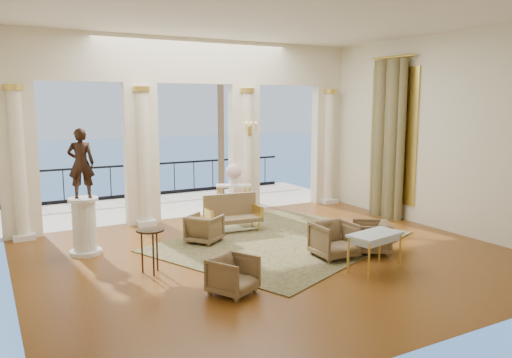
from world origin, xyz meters
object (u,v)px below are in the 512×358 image
armchair_b (334,238)px  game_table (375,237)px  statue (81,163)px  console_table (234,190)px  armchair_d (204,227)px  armchair_a (233,273)px  pedestal (84,227)px  settee (232,213)px  armchair_c (371,236)px  side_table (150,235)px

armchair_b → game_table: (0.18, -0.92, 0.22)m
statue → console_table: 4.36m
armchair_b → armchair_d: 2.78m
armchair_a → pedestal: (-1.62, 3.24, 0.21)m
pedestal → statue: statue is taller
settee → armchair_a: bearing=-110.5°
game_table → pedestal: 5.51m
armchair_a → armchair_c: size_ratio=0.93×
side_table → statue: bearing=115.1°
game_table → settee: bearing=94.4°
statue → console_table: bearing=-143.6°
armchair_b → game_table: armchair_b is taller
armchair_b → pedestal: pedestal is taller
armchair_c → console_table: console_table is taller
armchair_a → settee: bearing=36.0°
armchair_a → side_table: side_table is taller
armchair_a → armchair_b: bearing=-12.1°
armchair_b → settee: bearing=109.6°
armchair_c → side_table: bearing=-69.9°
armchair_c → console_table: (-0.98, 4.11, 0.36)m
pedestal → console_table: pedestal is taller
pedestal → side_table: pedestal is taller
armchair_d → side_table: size_ratio=0.84×
settee → side_table: (-2.51, -1.91, 0.25)m
statue → side_table: bearing=131.2°
pedestal → armchair_c: bearing=-28.2°
game_table → side_table: side_table is taller
armchair_d → game_table: bearing=175.8°
armchair_a → armchair_c: (3.32, 0.59, 0.02)m
game_table → console_table: size_ratio=1.10×
game_table → armchair_d: bearing=111.4°
armchair_d → pedestal: bearing=44.7°
armchair_c → settee: (-1.64, 2.86, 0.07)m
armchair_a → pedestal: bearing=88.6°
armchair_b → side_table: 3.43m
console_table → settee: bearing=-93.6°
armchair_b → game_table: size_ratio=0.72×
armchair_a → side_table: size_ratio=0.83×
pedestal → statue: (0.00, 0.00, 1.25)m
armchair_c → armchair_a: bearing=-47.0°
console_table → side_table: bearing=-110.8°
settee → side_table: size_ratio=1.69×
game_table → side_table: size_ratio=1.35×
armchair_a → game_table: size_ratio=0.61×
armchair_c → side_table: size_ratio=0.89×
pedestal → side_table: (0.79, -1.70, 0.13)m
armchair_b → side_table: size_ratio=0.97×
armchair_c → statue: (-4.94, 2.65, 1.44)m
armchair_b → side_table: bearing=169.1°
armchair_a → armchair_d: bearing=47.6°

